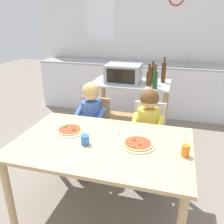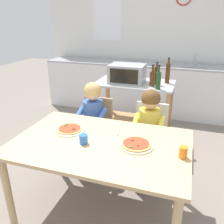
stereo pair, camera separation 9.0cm
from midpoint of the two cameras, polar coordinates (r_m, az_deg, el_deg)
ground_plane at (r=3.33m, az=3.47°, el=-8.45°), size 12.00×12.00×0.00m
back_wall_tiled at (r=4.71m, az=8.96°, el=17.75°), size 4.43×0.14×2.70m
kitchen_counter at (r=4.47m, az=7.66°, el=5.84°), size 3.98×0.60×1.10m
kitchen_island_cart at (r=3.27m, az=3.71°, el=2.31°), size 1.02×0.60×0.87m
toaster_oven at (r=3.15m, az=1.97°, el=9.30°), size 0.45×0.35×0.24m
bottle_brown_beer at (r=3.01m, az=8.06°, el=8.24°), size 0.07×0.07×0.27m
bottle_slim_sauce at (r=2.90m, az=9.49°, el=7.76°), size 0.06×0.06×0.29m
bottle_clear_vinegar at (r=3.20m, az=11.57°, el=9.41°), size 0.06×0.06×0.33m
bottle_tall_green_wine at (r=3.09m, az=8.97°, el=8.86°), size 0.06×0.06×0.29m
dining_table at (r=2.00m, az=-3.66°, el=-9.46°), size 1.44×0.93×0.73m
dining_chair_left at (r=2.78m, az=-5.33°, el=-3.79°), size 0.36×0.36×0.81m
dining_chair_right at (r=2.64m, az=7.68°, el=-5.30°), size 0.36×0.36×0.81m
child_in_blue_striped_shirt at (r=2.60m, az=-6.41°, el=-1.38°), size 0.32×0.42×1.02m
child_in_yellow_shirt at (r=2.46m, az=7.46°, el=-3.02°), size 0.32×0.42×1.00m
pizza_plate_white at (r=2.16m, az=-11.33°, el=-4.35°), size 0.27×0.27×0.03m
pizza_plate_cream at (r=1.91m, az=4.91°, el=-7.71°), size 0.28×0.28×0.03m
drinking_cup_orange at (r=1.82m, az=15.95°, el=-8.94°), size 0.06×0.06×0.09m
drinking_cup_blue at (r=1.93m, az=-7.83°, el=-6.67°), size 0.07×0.07×0.08m
serving_spoon at (r=2.11m, az=0.48°, el=-4.83°), size 0.04×0.14×0.01m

